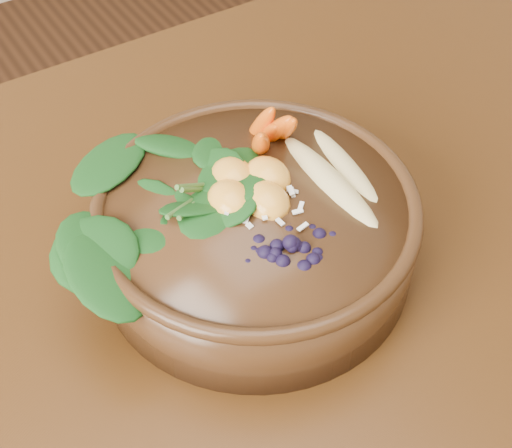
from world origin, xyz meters
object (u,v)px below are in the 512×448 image
object	(u,v)px
carrot_cluster	(271,101)
mandarin_cluster	(249,176)
blueberry_pile	(291,232)
stoneware_bowl	(256,232)
banana_halves	(338,161)
kale_heap	(181,157)

from	to	relation	value
carrot_cluster	mandarin_cluster	distance (m)	0.07
mandarin_cluster	blueberry_pile	size ratio (longest dim) A/B	0.69
stoneware_bowl	banana_halves	distance (m)	0.09
kale_heap	carrot_cluster	size ratio (longest dim) A/B	2.38
stoneware_bowl	blueberry_pile	distance (m)	0.07
mandarin_cluster	blueberry_pile	distance (m)	0.07
kale_heap	carrot_cluster	distance (m)	0.09
stoneware_bowl	blueberry_pile	bearing A→B (deg)	-94.41
blueberry_pile	mandarin_cluster	bearing A→B (deg)	83.46
carrot_cluster	banana_halves	size ratio (longest dim) A/B	0.50
mandarin_cluster	banana_halves	bearing A→B (deg)	-17.02
carrot_cluster	banana_halves	xyz separation A→B (m)	(0.02, -0.07, -0.02)
stoneware_bowl	banana_halves	world-z (taller)	banana_halves
carrot_cluster	banana_halves	world-z (taller)	carrot_cluster
carrot_cluster	blueberry_pile	xyz separation A→B (m)	(-0.06, -0.12, -0.02)
stoneware_bowl	kale_heap	bearing A→B (deg)	119.59
stoneware_bowl	mandarin_cluster	xyz separation A→B (m)	(0.00, 0.02, 0.05)
banana_halves	blueberry_pile	bearing A→B (deg)	-141.51
carrot_cluster	blueberry_pile	bearing A→B (deg)	-109.55
carrot_cluster	mandarin_cluster	bearing A→B (deg)	-129.81
banana_halves	mandarin_cluster	world-z (taller)	mandarin_cluster
banana_halves	mandarin_cluster	xyz separation A→B (m)	(-0.07, 0.02, 0.00)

